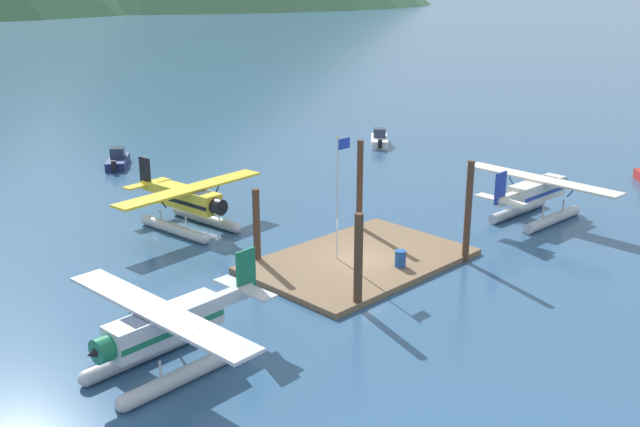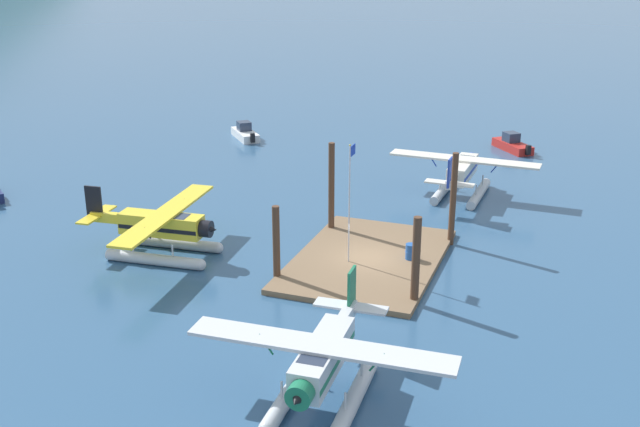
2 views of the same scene
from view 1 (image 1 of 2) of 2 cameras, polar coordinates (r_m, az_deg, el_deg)
The scene contains 13 objects.
ground_plane at distance 38.89m, azimuth 3.12°, elevation -3.95°, with size 1200.00×1200.00×0.00m, color #2D5175.
dock_platform at distance 38.84m, azimuth 3.12°, elevation -3.74°, with size 11.64×7.73×0.30m, color brown.
piling_near_left at distance 32.93m, azimuth 3.04°, elevation -3.81°, with size 0.41×0.41×4.59m, color #4C3323.
piling_near_right at distance 38.96m, azimuth 11.63°, elevation 0.10°, with size 0.37×0.37×5.59m, color #4C3323.
piling_far_left at distance 38.21m, azimuth -5.04°, elevation -1.07°, with size 0.39×0.39×4.16m, color #4C3323.
piling_far_right at distance 42.86m, azimuth 3.16°, elevation 2.12°, with size 0.38×0.38×5.65m, color #4C3323.
flagpole at distance 37.50m, azimuth 1.51°, elevation 2.32°, with size 0.95×0.10×6.65m.
fuel_drum at distance 37.69m, azimuth 6.37°, elevation -3.56°, with size 0.62×0.62×0.88m.
seaplane_silver_port_aft at distance 28.65m, azimuth -12.14°, elevation -9.25°, with size 7.98×10.45×3.84m.
seaplane_yellow_bow_left at distance 44.39m, azimuth -10.32°, elevation 0.73°, with size 10.48×7.97×3.84m.
seaplane_cream_stbd_aft at distance 47.42m, azimuth 16.76°, elevation 1.36°, with size 7.98×10.44×3.84m.
boat_navy_open_north at distance 61.50m, azimuth -15.69°, elevation 4.10°, with size 3.72×4.26×1.50m.
boat_white_open_east at distance 67.32m, azimuth 4.72°, elevation 5.86°, with size 4.12×3.93×1.50m.
Camera 1 is at (-26.88, -24.11, 14.45)m, focal length 40.47 mm.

